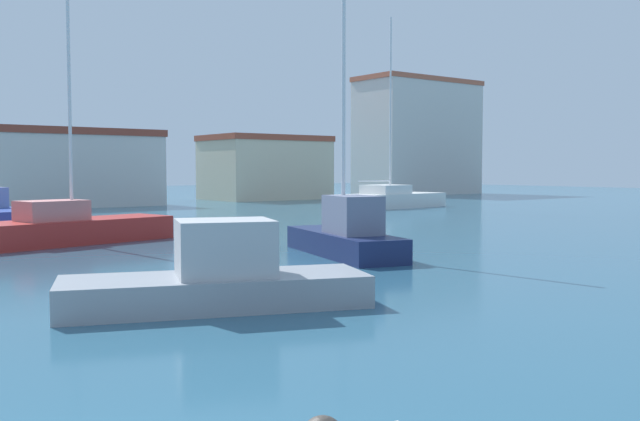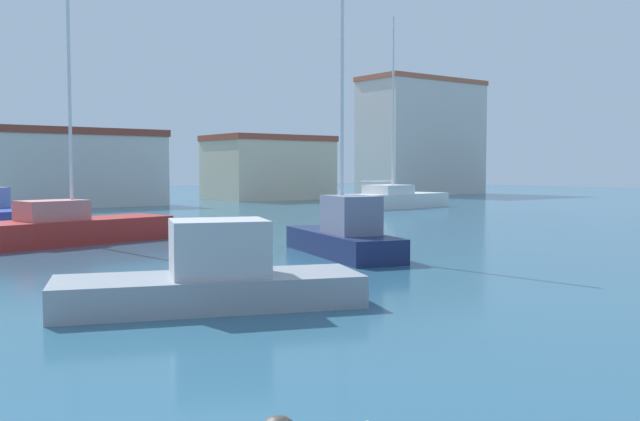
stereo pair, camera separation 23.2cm
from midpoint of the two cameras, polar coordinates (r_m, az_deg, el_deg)
water at (r=29.56m, az=-4.39°, el=-1.85°), size 160.00×160.00×0.00m
sailboat_red_inner_mooring at (r=26.98m, az=-19.87°, el=-1.29°), size 7.61×3.68×10.37m
sailboat_navy_outer_mooring at (r=21.78m, az=1.80°, el=-1.94°), size 3.11×6.02×8.01m
motorboat_grey_mid_harbor at (r=13.89m, az=-8.72°, el=-5.49°), size 6.19×3.90×1.71m
sailboat_white_behind_lamppost at (r=48.70m, az=5.50°, el=0.96°), size 9.25×3.85×13.02m
waterfront_apartments at (r=54.30m, az=-19.83°, el=3.28°), size 11.98×7.85×5.54m
yacht_club at (r=62.75m, az=-4.57°, el=3.49°), size 10.31×7.10×5.62m
warehouse_block at (r=75.95m, az=7.85°, el=5.93°), size 13.63×6.43×12.18m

